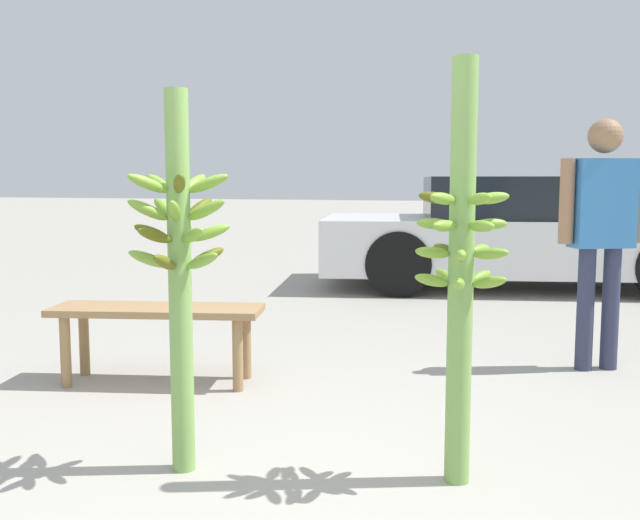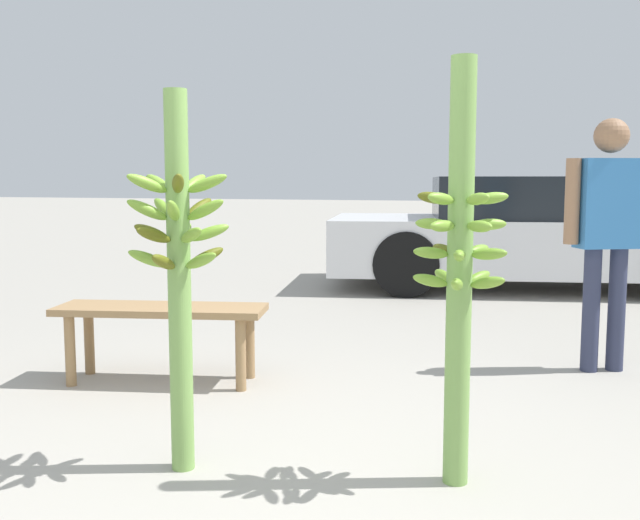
# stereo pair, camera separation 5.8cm
# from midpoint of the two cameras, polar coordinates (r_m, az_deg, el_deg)

# --- Properties ---
(ground_plane) EXTENTS (80.00, 80.00, 0.00)m
(ground_plane) POSITION_cam_midpoint_polar(r_m,az_deg,el_deg) (2.71, -3.56, -19.61)
(ground_plane) COLOR #9E998E
(banana_stalk_left) EXTENTS (0.42, 0.42, 1.55)m
(banana_stalk_left) POSITION_cam_midpoint_polar(r_m,az_deg,el_deg) (2.91, -11.73, -0.26)
(banana_stalk_left) COLOR #7AA851
(banana_stalk_left) RESTS_ON ground_plane
(banana_stalk_center) EXTENTS (0.37, 0.37, 1.65)m
(banana_stalk_center) POSITION_cam_midpoint_polar(r_m,az_deg,el_deg) (2.78, 10.63, -0.50)
(banana_stalk_center) COLOR #7AA851
(banana_stalk_center) RESTS_ON ground_plane
(vendor_person) EXTENTS (0.55, 0.32, 1.56)m
(vendor_person) POSITION_cam_midpoint_polar(r_m,az_deg,el_deg) (4.74, 21.29, 2.95)
(vendor_person) COLOR #2D334C
(vendor_person) RESTS_ON ground_plane
(market_bench) EXTENTS (1.27, 0.62, 0.45)m
(market_bench) POSITION_cam_midpoint_polar(r_m,az_deg,el_deg) (4.30, -13.28, -4.66)
(market_bench) COLOR #99754C
(market_bench) RESTS_ON ground_plane
(parked_car) EXTENTS (4.56, 2.63, 1.23)m
(parked_car) POSITION_cam_midpoint_polar(r_m,az_deg,el_deg) (8.28, 15.58, 2.15)
(parked_car) COLOR silver
(parked_car) RESTS_ON ground_plane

